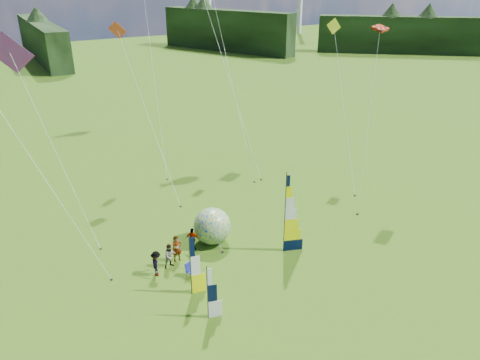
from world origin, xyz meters
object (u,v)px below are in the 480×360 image
spectator_b (170,256)px  camp_chair (191,271)px  side_banner_far (208,294)px  spectator_a (177,249)px  side_banner_left (191,267)px  feather_banner_main (285,215)px  bol_inflatable (212,226)px  spectator_c (156,263)px  spectator_d (193,239)px  kite_whale (228,67)px

spectator_b → camp_chair: size_ratio=1.69×
side_banner_far → spectator_b: side_banner_far is taller
spectator_a → side_banner_left: bearing=-101.2°
side_banner_left → side_banner_far: (-0.08, -2.31, -0.28)m
side_banner_left → side_banner_far: size_ratio=1.18×
feather_banner_main → spectator_a: feather_banner_main is taller
bol_inflatable → spectator_b: bearing=-160.3°
camp_chair → side_banner_far: bearing=-120.7°
spectator_c → spectator_d: 3.36m
spectator_b → camp_chair: 1.81m
spectator_b → bol_inflatable: bearing=14.1°
kite_whale → camp_chair: bearing=-118.2°
kite_whale → side_banner_far: bearing=-114.3°
spectator_b → spectator_c: (-1.04, -0.39, 0.01)m
spectator_b → spectator_d: spectator_d is taller
side_banner_far → spectator_d: bearing=88.1°
spectator_a → camp_chair: (0.04, -2.06, -0.41)m
spectator_a → camp_chair: size_ratio=1.88×
feather_banner_main → spectator_a: (-6.45, 2.44, -1.85)m
spectator_a → spectator_b: (-0.63, -0.41, -0.09)m
spectator_b → camp_chair: spectator_b is taller
bol_inflatable → spectator_a: (-2.92, -0.87, -0.36)m
side_banner_left → spectator_c: size_ratio=2.30×
side_banner_far → side_banner_left: bearing=103.6°
side_banner_far → camp_chair: side_banner_far is taller
side_banner_far → spectator_b: size_ratio=1.98×
side_banner_left → spectator_b: 3.28m
side_banner_left → camp_chair: 2.10m
spectator_a → spectator_d: (1.37, 0.65, -0.08)m
bol_inflatable → camp_chair: bol_inflatable is taller
bol_inflatable → spectator_a: 3.07m
side_banner_left → spectator_a: (0.58, 3.51, -0.98)m
bol_inflatable → spectator_a: bol_inflatable is taller
bol_inflatable → feather_banner_main: bearing=-43.1°
side_banner_left → spectator_a: 3.69m
bol_inflatable → spectator_c: bearing=-160.0°
spectator_c → spectator_d: spectator_c is taller
spectator_c → kite_whale: size_ratio=0.09×
bol_inflatable → camp_chair: (-2.88, -2.92, -0.78)m
feather_banner_main → side_banner_far: bearing=-136.7°
side_banner_far → spectator_a: bearing=99.0°
spectator_c → spectator_b: bearing=-50.1°
side_banner_left → camp_chair: size_ratio=3.94×
side_banner_left → spectator_d: side_banner_left is taller
feather_banner_main → side_banner_left: size_ratio=1.47×
spectator_a → kite_whale: size_ratio=0.10×
bol_inflatable → spectator_c: 4.90m
bol_inflatable → side_banner_left: bearing=-128.7°
feather_banner_main → bol_inflatable: 5.07m
spectator_b → spectator_c: bearing=-164.9°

